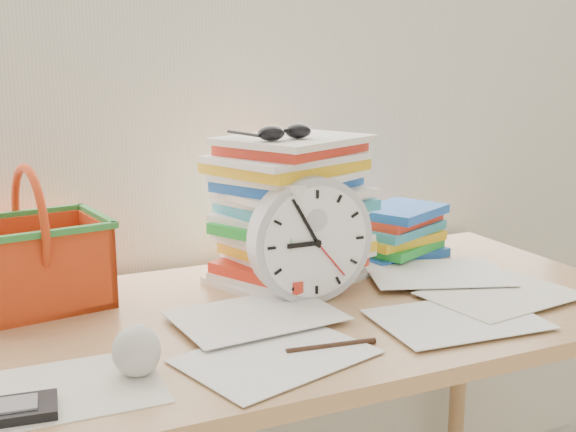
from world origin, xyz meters
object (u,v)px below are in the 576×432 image
basket (31,238)px  paper_stack (293,209)px  clock (310,239)px  book_stack (395,232)px  desk (292,345)px

basket → paper_stack: bearing=-14.9°
paper_stack → basket: 0.52m
clock → book_stack: bearing=30.9°
desk → paper_stack: paper_stack is taller
desk → book_stack: (0.37, 0.22, 0.14)m
clock → basket: basket is taller
book_stack → basket: (-0.82, 0.00, 0.07)m
paper_stack → clock: 0.14m
desk → basket: bearing=153.7°
paper_stack → basket: size_ratio=1.17×
clock → basket: 0.53m
desk → paper_stack: size_ratio=4.46×
paper_stack → clock: size_ratio=1.27×
book_stack → basket: bearing=180.0°
desk → book_stack: 0.45m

